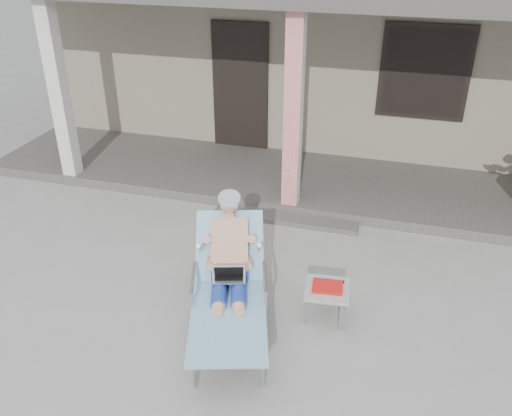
% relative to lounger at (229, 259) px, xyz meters
% --- Properties ---
extents(ground, '(60.00, 60.00, 0.00)m').
position_rel_lounger_xyz_m(ground, '(0.08, 0.32, -0.76)').
color(ground, '#9E9E99').
rests_on(ground, ground).
extents(house, '(10.40, 5.40, 3.30)m').
position_rel_lounger_xyz_m(house, '(0.08, 6.82, 0.91)').
color(house, gray).
rests_on(house, ground).
extents(porch_deck, '(10.00, 2.00, 0.15)m').
position_rel_lounger_xyz_m(porch_deck, '(0.08, 3.32, -0.68)').
color(porch_deck, '#605B56').
rests_on(porch_deck, ground).
extents(porch_step, '(2.00, 0.30, 0.07)m').
position_rel_lounger_xyz_m(porch_step, '(0.08, 2.17, -0.72)').
color(porch_step, '#605B56').
rests_on(porch_step, ground).
extents(lounger, '(1.22, 1.96, 1.23)m').
position_rel_lounger_xyz_m(lounger, '(0.00, 0.00, 0.00)').
color(lounger, '#B7B7BC').
rests_on(lounger, ground).
extents(side_table, '(0.49, 0.49, 0.40)m').
position_rel_lounger_xyz_m(side_table, '(0.95, 0.32, -0.42)').
color(side_table, '#A9A9A5').
rests_on(side_table, ground).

